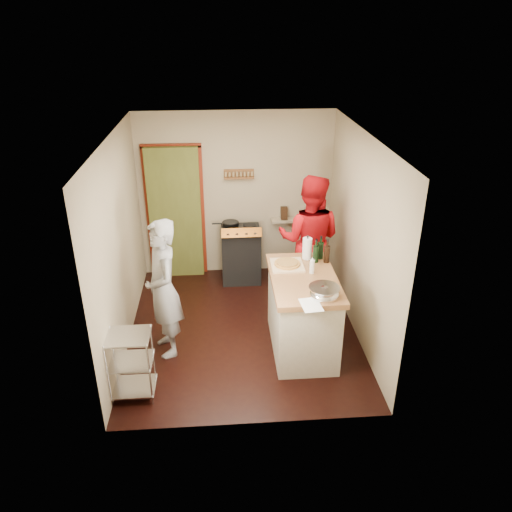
# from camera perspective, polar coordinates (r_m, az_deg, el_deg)

# --- Properties ---
(floor) EXTENTS (3.50, 3.50, 0.00)m
(floor) POSITION_cam_1_polar(r_m,az_deg,el_deg) (6.85, -1.51, -8.27)
(floor) COLOR black
(floor) RESTS_ON ground
(back_wall) EXTENTS (3.00, 0.44, 2.60)m
(back_wall) POSITION_cam_1_polar(r_m,az_deg,el_deg) (7.93, -6.94, 5.71)
(back_wall) COLOR tan
(back_wall) RESTS_ON ground
(left_wall) EXTENTS (0.04, 3.50, 2.60)m
(left_wall) POSITION_cam_1_polar(r_m,az_deg,el_deg) (6.33, -15.34, 1.21)
(left_wall) COLOR tan
(left_wall) RESTS_ON ground
(right_wall) EXTENTS (0.04, 3.50, 2.60)m
(right_wall) POSITION_cam_1_polar(r_m,az_deg,el_deg) (6.45, 11.80, 2.09)
(right_wall) COLOR tan
(right_wall) RESTS_ON ground
(ceiling) EXTENTS (3.00, 3.50, 0.02)m
(ceiling) POSITION_cam_1_polar(r_m,az_deg,el_deg) (5.80, -1.81, 13.60)
(ceiling) COLOR white
(ceiling) RESTS_ON back_wall
(stove) EXTENTS (0.60, 0.63, 1.00)m
(stove) POSITION_cam_1_polar(r_m,az_deg,el_deg) (7.86, -1.75, 0.31)
(stove) COLOR black
(stove) RESTS_ON ground
(wire_shelving) EXTENTS (0.48, 0.40, 0.80)m
(wire_shelving) POSITION_cam_1_polar(r_m,az_deg,el_deg) (5.70, -14.12, -11.70)
(wire_shelving) COLOR silver
(wire_shelving) RESTS_ON ground
(island) EXTENTS (0.79, 1.47, 1.32)m
(island) POSITION_cam_1_polar(r_m,az_deg,el_deg) (6.25, 5.34, -6.29)
(island) COLOR beige
(island) RESTS_ON ground
(person_stripe) EXTENTS (0.61, 0.74, 1.76)m
(person_stripe) POSITION_cam_1_polar(r_m,az_deg,el_deg) (6.08, -10.55, -3.75)
(person_stripe) COLOR #A8A8AD
(person_stripe) RESTS_ON ground
(person_red) EXTENTS (1.10, 0.97, 1.90)m
(person_red) POSITION_cam_1_polar(r_m,az_deg,el_deg) (7.15, 6.11, 1.87)
(person_red) COLOR #B40C11
(person_red) RESTS_ON ground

